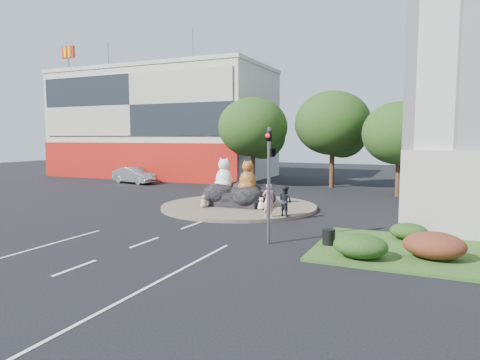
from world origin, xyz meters
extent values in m
plane|color=black|center=(0.00, 0.00, 0.00)|extent=(120.00, 120.00, 0.00)
cylinder|color=brown|center=(0.00, 10.00, 0.10)|extent=(10.00, 10.00, 0.20)
cube|color=beige|center=(-18.00, 28.00, 6.00)|extent=(25.00, 12.00, 12.00)
cube|color=#A5160F|center=(-18.00, 21.95, 2.00)|extent=(25.00, 0.30, 4.00)
cube|color=#B2AD9E|center=(-18.00, 21.90, 8.00)|extent=(24.00, 0.15, 6.50)
cube|color=beige|center=(-18.00, 28.00, 12.20)|extent=(25.20, 12.20, 0.40)
cylinder|color=#595B60|center=(-26.00, 28.00, 14.40)|extent=(0.10, 0.10, 4.00)
cylinder|color=#595B60|center=(-15.00, 30.00, 14.90)|extent=(0.10, 0.10, 5.00)
cube|color=#A5160F|center=(-28.50, 24.00, 14.60)|extent=(1.80, 0.25, 1.40)
cube|color=#2A4E1A|center=(12.00, 3.00, 0.06)|extent=(10.00, 6.00, 0.12)
cylinder|color=#382314|center=(-4.00, 22.00, 1.87)|extent=(0.44, 0.44, 3.74)
ellipsoid|color=#183210|center=(-4.00, 22.00, 5.53)|extent=(6.46, 6.46, 5.49)
sphere|color=#183210|center=(-3.20, 22.50, 4.68)|extent=(4.25, 4.25, 4.25)
sphere|color=#183210|center=(-4.70, 21.70, 4.93)|extent=(3.74, 3.74, 3.74)
cylinder|color=#382314|center=(3.00, 24.00, 1.98)|extent=(0.44, 0.44, 3.96)
ellipsoid|color=#183210|center=(3.00, 24.00, 5.85)|extent=(6.84, 6.84, 5.81)
sphere|color=#183210|center=(3.80, 24.50, 4.95)|extent=(4.50, 4.50, 4.50)
sphere|color=#183210|center=(2.30, 23.70, 5.22)|extent=(3.96, 3.96, 3.96)
cylinder|color=#382314|center=(9.00, 20.00, 1.65)|extent=(0.44, 0.44, 3.30)
ellipsoid|color=#183210|center=(9.00, 20.00, 4.88)|extent=(5.70, 5.70, 4.84)
sphere|color=#183210|center=(9.80, 20.50, 4.12)|extent=(3.75, 3.75, 3.75)
sphere|color=#183210|center=(8.30, 19.70, 4.35)|extent=(3.30, 3.30, 3.30)
ellipsoid|color=#183210|center=(9.00, 1.00, 0.57)|extent=(2.00, 1.60, 0.90)
ellipsoid|color=#502315|center=(11.50, 2.00, 0.61)|extent=(2.20, 1.76, 0.99)
ellipsoid|color=#183210|center=(10.50, 4.80, 0.48)|extent=(1.60, 1.28, 0.72)
cylinder|color=#595B60|center=(5.00, 2.00, 2.50)|extent=(0.14, 0.14, 5.00)
imported|color=black|center=(5.00, 2.00, 4.20)|extent=(0.21, 0.26, 1.30)
imported|color=black|center=(5.20, 2.00, 4.00)|extent=(0.26, 1.24, 0.50)
sphere|color=red|center=(5.00, 1.82, 4.65)|extent=(0.18, 0.18, 0.18)
cylinder|color=#595B60|center=(13.00, 8.00, 4.00)|extent=(0.18, 0.18, 8.00)
cylinder|color=#595B60|center=(12.00, 8.00, 8.00)|extent=(2.00, 0.12, 0.12)
cube|color=silver|center=(11.00, 8.00, 7.90)|extent=(0.50, 0.22, 0.12)
imported|color=pink|center=(3.18, 6.90, 1.13)|extent=(0.80, 0.77, 1.85)
imported|color=black|center=(3.94, 7.54, 1.05)|extent=(1.03, 0.95, 1.69)
imported|color=#AAADB2|center=(-15.60, 19.34, 0.81)|extent=(5.14, 2.61, 1.62)
cylinder|color=black|center=(7.50, 2.48, 0.45)|extent=(0.63, 0.63, 0.65)
camera|label=1|loc=(11.27, -14.97, 4.58)|focal=32.00mm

